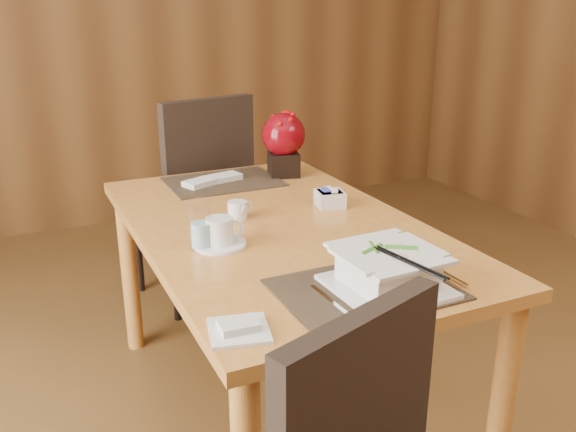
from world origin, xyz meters
name	(u,v)px	position (x,y,z in m)	size (l,w,h in m)	color
back_wall	(123,11)	(0.00, 3.00, 1.40)	(5.00, 0.02, 2.80)	brown
dining_table	(278,251)	(0.00, 0.60, 0.65)	(0.90, 1.50, 0.75)	#C47F36
placemat_near	(365,289)	(0.00, 0.05, 0.75)	(0.45, 0.33, 0.01)	black
placemat_far	(223,182)	(0.00, 1.15, 0.75)	(0.45, 0.33, 0.01)	black
soup_setting	(388,271)	(0.05, 0.03, 0.80)	(0.28, 0.28, 0.11)	white
coffee_cup	(220,234)	(-0.24, 0.50, 0.79)	(0.16, 0.16, 0.09)	white
water_glass	(201,225)	(-0.30, 0.50, 0.83)	(0.07, 0.07, 0.15)	white
creamer_jug	(237,210)	(-0.10, 0.71, 0.78)	(0.09, 0.09, 0.06)	white
sugar_caddy	(330,199)	(0.25, 0.69, 0.78)	(0.10, 0.10, 0.06)	white
berry_decor	(284,141)	(0.27, 1.14, 0.90)	(0.18, 0.18, 0.27)	black
napkins_far	(215,179)	(-0.04, 1.15, 0.77)	(0.25, 0.09, 0.02)	silver
bread_plate	(239,330)	(-0.37, -0.01, 0.75)	(0.13, 0.13, 0.01)	white
far_chair	(197,190)	(0.02, 1.60, 0.59)	(0.59, 0.59, 1.05)	black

